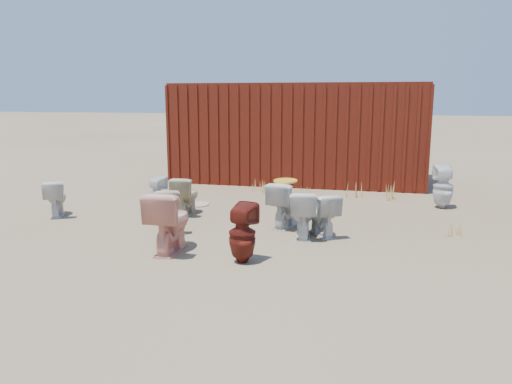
% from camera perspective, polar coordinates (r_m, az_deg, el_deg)
% --- Properties ---
extents(ground, '(100.00, 100.00, 0.00)m').
position_cam_1_polar(ground, '(7.77, -1.03, -4.80)').
color(ground, brown).
rests_on(ground, ground).
extents(shipping_container, '(6.00, 2.40, 2.40)m').
position_cam_1_polar(shipping_container, '(12.61, 4.91, 6.78)').
color(shipping_container, '#470F0B').
rests_on(shipping_container, ground).
extents(toilet_front_a, '(0.61, 0.73, 0.65)m').
position_cam_1_polar(toilet_front_a, '(9.54, -21.91, -0.65)').
color(toilet_front_a, silver).
rests_on(toilet_front_a, ground).
extents(toilet_front_pink, '(0.51, 0.86, 0.86)m').
position_cam_1_polar(toilet_front_pink, '(6.92, -9.88, -3.28)').
color(toilet_front_pink, '#EE9E89').
rests_on(toilet_front_pink, ground).
extents(toilet_front_c, '(0.51, 0.76, 0.72)m').
position_cam_1_polar(toilet_front_c, '(7.56, 5.38, -2.49)').
color(toilet_front_c, silver).
rests_on(toilet_front_c, ground).
extents(toilet_front_maroon, '(0.41, 0.42, 0.77)m').
position_cam_1_polar(toilet_front_maroon, '(6.38, -1.57, -4.74)').
color(toilet_front_maroon, '#601810').
rests_on(toilet_front_maroon, ground).
extents(toilet_front_e, '(0.65, 0.75, 0.67)m').
position_cam_1_polar(toilet_front_e, '(7.67, 7.56, -2.54)').
color(toilet_front_e, silver).
rests_on(toilet_front_e, ground).
extents(toilet_back_a, '(0.38, 0.38, 0.65)m').
position_cam_1_polar(toilet_back_a, '(9.36, -11.23, -0.24)').
color(toilet_back_a, silver).
rests_on(toilet_back_a, ground).
extents(toilet_back_beige_left, '(0.62, 0.77, 0.69)m').
position_cam_1_polar(toilet_back_beige_left, '(8.00, -10.05, -1.97)').
color(toilet_back_beige_left, '#BEAB8B').
rests_on(toilet_back_beige_left, ground).
extents(toilet_back_beige_right, '(0.39, 0.68, 0.69)m').
position_cam_1_polar(toilet_back_beige_right, '(9.06, -8.01, -0.40)').
color(toilet_back_beige_right, '#C3B68F').
rests_on(toilet_back_beige_right, ground).
extents(toilet_back_yellowlid, '(0.57, 0.81, 0.75)m').
position_cam_1_polar(toilet_back_yellowlid, '(8.12, 3.36, -1.41)').
color(toilet_back_yellowlid, silver).
rests_on(toilet_back_yellowlid, ground).
extents(toilet_back_e, '(0.41, 0.42, 0.82)m').
position_cam_1_polar(toilet_back_e, '(10.10, 20.60, 0.57)').
color(toilet_back_e, silver).
rests_on(toilet_back_e, ground).
extents(yellow_lid, '(0.38, 0.47, 0.02)m').
position_cam_1_polar(yellow_lid, '(8.05, 3.39, 1.28)').
color(yellow_lid, gold).
rests_on(yellow_lid, toilet_back_yellowlid).
extents(loose_tank, '(0.53, 0.32, 0.35)m').
position_cam_1_polar(loose_tank, '(8.82, 6.77, -1.81)').
color(loose_tank, white).
rests_on(loose_tank, ground).
extents(loose_lid_near, '(0.48, 0.56, 0.02)m').
position_cam_1_polar(loose_lid_near, '(9.85, -6.52, -1.41)').
color(loose_lid_near, tan).
rests_on(loose_lid_near, ground).
extents(loose_lid_far, '(0.57, 0.59, 0.02)m').
position_cam_1_polar(loose_lid_far, '(11.14, 2.09, 0.09)').
color(loose_lid_far, beige).
rests_on(loose_lid_far, ground).
extents(weed_clump_a, '(0.36, 0.36, 0.26)m').
position_cam_1_polar(weed_clump_a, '(11.35, -8.10, 0.80)').
color(weed_clump_a, tan).
rests_on(weed_clump_a, ground).
extents(weed_clump_b, '(0.32, 0.32, 0.25)m').
position_cam_1_polar(weed_clump_b, '(10.38, 5.74, -0.13)').
color(weed_clump_b, tan).
rests_on(weed_clump_b, ground).
extents(weed_clump_c, '(0.36, 0.36, 0.35)m').
position_cam_1_polar(weed_clump_c, '(10.55, 15.02, 0.02)').
color(weed_clump_c, tan).
rests_on(weed_clump_c, ground).
extents(weed_clump_d, '(0.30, 0.30, 0.27)m').
position_cam_1_polar(weed_clump_d, '(11.15, 0.29, 0.75)').
color(weed_clump_d, tan).
rests_on(weed_clump_d, ground).
extents(weed_clump_e, '(0.34, 0.34, 0.33)m').
position_cam_1_polar(weed_clump_e, '(10.79, 11.24, 0.36)').
color(weed_clump_e, tan).
rests_on(weed_clump_e, ground).
extents(weed_clump_f, '(0.28, 0.28, 0.22)m').
position_cam_1_polar(weed_clump_f, '(8.28, 21.55, -3.81)').
color(weed_clump_f, tan).
rests_on(weed_clump_f, ground).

